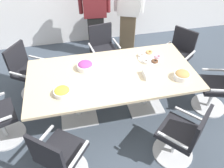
{
  "coord_description": "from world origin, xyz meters",
  "views": [
    {
      "loc": [
        -0.53,
        -2.37,
        2.67
      ],
      "look_at": [
        0.0,
        0.0,
        0.55
      ],
      "focal_mm": 34.6,
      "sensor_mm": 36.0,
      "label": 1
    }
  ],
  "objects_px": {
    "snack_bowl_cookies": "(182,75)",
    "conference_table": "(112,80)",
    "snack_bowl_chips_yellow": "(62,92)",
    "office_chair_1": "(104,52)",
    "office_chair_2": "(29,74)",
    "office_chair_4": "(60,158)",
    "person_standing_1": "(129,11)",
    "office_chair_0": "(177,57)",
    "office_chair_6": "(219,88)",
    "napkin_pile": "(150,74)",
    "donut_platter": "(150,57)",
    "person_standing_0": "(95,11)",
    "snack_bowl_candy_mix": "(85,66)",
    "office_chair_5": "(182,137)"
  },
  "relations": [
    {
      "from": "snack_bowl_cookies",
      "to": "conference_table",
      "type": "bearing_deg",
      "value": 160.88
    },
    {
      "from": "snack_bowl_chips_yellow",
      "to": "office_chair_1",
      "type": "bearing_deg",
      "value": 60.2
    },
    {
      "from": "office_chair_2",
      "to": "office_chair_4",
      "type": "distance_m",
      "value": 1.75
    },
    {
      "from": "person_standing_1",
      "to": "snack_bowl_chips_yellow",
      "type": "xyz_separation_m",
      "value": [
        -1.45,
        -2.03,
        -0.1
      ]
    },
    {
      "from": "office_chair_0",
      "to": "snack_bowl_cookies",
      "type": "height_order",
      "value": "office_chair_0"
    },
    {
      "from": "office_chair_1",
      "to": "office_chair_6",
      "type": "relative_size",
      "value": 1.0
    },
    {
      "from": "office_chair_4",
      "to": "napkin_pile",
      "type": "bearing_deg",
      "value": 68.93
    },
    {
      "from": "person_standing_1",
      "to": "snack_bowl_cookies",
      "type": "bearing_deg",
      "value": 117.38
    },
    {
      "from": "donut_platter",
      "to": "person_standing_0",
      "type": "bearing_deg",
      "value": 113.42
    },
    {
      "from": "office_chair_0",
      "to": "snack_bowl_candy_mix",
      "type": "height_order",
      "value": "office_chair_0"
    },
    {
      "from": "snack_bowl_candy_mix",
      "to": "snack_bowl_chips_yellow",
      "type": "relative_size",
      "value": 1.09
    },
    {
      "from": "snack_bowl_cookies",
      "to": "office_chair_0",
      "type": "bearing_deg",
      "value": 64.1
    },
    {
      "from": "office_chair_6",
      "to": "office_chair_0",
      "type": "bearing_deg",
      "value": 31.45
    },
    {
      "from": "person_standing_1",
      "to": "office_chair_0",
      "type": "bearing_deg",
      "value": 142.78
    },
    {
      "from": "office_chair_1",
      "to": "snack_bowl_cookies",
      "type": "relative_size",
      "value": 4.09
    },
    {
      "from": "office_chair_1",
      "to": "snack_bowl_candy_mix",
      "type": "height_order",
      "value": "office_chair_1"
    },
    {
      "from": "person_standing_0",
      "to": "person_standing_1",
      "type": "xyz_separation_m",
      "value": [
        0.7,
        0.07,
        -0.08
      ]
    },
    {
      "from": "office_chair_6",
      "to": "snack_bowl_chips_yellow",
      "type": "relative_size",
      "value": 4.14
    },
    {
      "from": "conference_table",
      "to": "snack_bowl_chips_yellow",
      "type": "xyz_separation_m",
      "value": [
        -0.71,
        -0.28,
        0.17
      ]
    },
    {
      "from": "office_chair_0",
      "to": "snack_bowl_cookies",
      "type": "relative_size",
      "value": 4.09
    },
    {
      "from": "office_chair_4",
      "to": "person_standing_0",
      "type": "distance_m",
      "value": 2.84
    },
    {
      "from": "donut_platter",
      "to": "napkin_pile",
      "type": "relative_size",
      "value": 1.98
    },
    {
      "from": "office_chair_0",
      "to": "donut_platter",
      "type": "bearing_deg",
      "value": 82.85
    },
    {
      "from": "office_chair_5",
      "to": "office_chair_6",
      "type": "distance_m",
      "value": 1.2
    },
    {
      "from": "office_chair_0",
      "to": "office_chair_6",
      "type": "bearing_deg",
      "value": 159.09
    },
    {
      "from": "office_chair_1",
      "to": "snack_bowl_candy_mix",
      "type": "relative_size",
      "value": 3.8
    },
    {
      "from": "napkin_pile",
      "to": "office_chair_6",
      "type": "bearing_deg",
      "value": -6.27
    },
    {
      "from": "office_chair_0",
      "to": "napkin_pile",
      "type": "height_order",
      "value": "office_chair_0"
    },
    {
      "from": "snack_bowl_cookies",
      "to": "donut_platter",
      "type": "relative_size",
      "value": 0.61
    },
    {
      "from": "office_chair_0",
      "to": "office_chair_6",
      "type": "relative_size",
      "value": 1.0
    },
    {
      "from": "snack_bowl_candy_mix",
      "to": "office_chair_6",
      "type": "bearing_deg",
      "value": -14.07
    },
    {
      "from": "office_chair_5",
      "to": "snack_bowl_candy_mix",
      "type": "bearing_deg",
      "value": 89.77
    },
    {
      "from": "office_chair_0",
      "to": "office_chair_4",
      "type": "height_order",
      "value": "same"
    },
    {
      "from": "office_chair_2",
      "to": "person_standing_0",
      "type": "distance_m",
      "value": 1.72
    },
    {
      "from": "office_chair_4",
      "to": "snack_bowl_candy_mix",
      "type": "distance_m",
      "value": 1.31
    },
    {
      "from": "office_chair_0",
      "to": "office_chair_1",
      "type": "xyz_separation_m",
      "value": [
        -1.31,
        0.46,
        0.0
      ]
    },
    {
      "from": "snack_bowl_chips_yellow",
      "to": "napkin_pile",
      "type": "relative_size",
      "value": 1.19
    },
    {
      "from": "conference_table",
      "to": "office_chair_4",
      "type": "relative_size",
      "value": 2.64
    },
    {
      "from": "person_standing_1",
      "to": "snack_bowl_cookies",
      "type": "height_order",
      "value": "person_standing_1"
    },
    {
      "from": "conference_table",
      "to": "snack_bowl_candy_mix",
      "type": "height_order",
      "value": "snack_bowl_candy_mix"
    },
    {
      "from": "person_standing_0",
      "to": "office_chair_5",
      "type": "bearing_deg",
      "value": 108.53
    },
    {
      "from": "snack_bowl_chips_yellow",
      "to": "person_standing_0",
      "type": "bearing_deg",
      "value": 69.11
    },
    {
      "from": "office_chair_5",
      "to": "person_standing_0",
      "type": "relative_size",
      "value": 0.49
    },
    {
      "from": "office_chair_5",
      "to": "donut_platter",
      "type": "distance_m",
      "value": 1.3
    },
    {
      "from": "snack_bowl_chips_yellow",
      "to": "office_chair_2",
      "type": "bearing_deg",
      "value": 119.29
    },
    {
      "from": "snack_bowl_chips_yellow",
      "to": "donut_platter",
      "type": "bearing_deg",
      "value": 20.98
    },
    {
      "from": "conference_table",
      "to": "office_chair_4",
      "type": "xyz_separation_m",
      "value": [
        -0.83,
        -0.96,
        -0.22
      ]
    },
    {
      "from": "office_chair_1",
      "to": "snack_bowl_chips_yellow",
      "type": "bearing_deg",
      "value": 51.73
    },
    {
      "from": "office_chair_5",
      "to": "napkin_pile",
      "type": "xyz_separation_m",
      "value": [
        -0.16,
        0.83,
        0.38
      ]
    },
    {
      "from": "office_chair_4",
      "to": "person_standing_0",
      "type": "relative_size",
      "value": 0.49
    }
  ]
}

